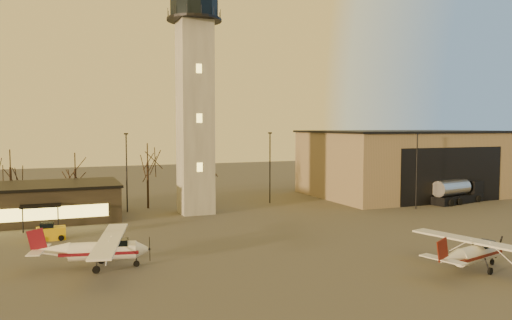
# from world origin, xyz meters

# --- Properties ---
(ground) EXTENTS (220.00, 220.00, 0.00)m
(ground) POSITION_xyz_m (0.00, 0.00, 0.00)
(ground) COLOR #45423F
(ground) RESTS_ON ground
(control_tower) EXTENTS (6.80, 6.80, 32.60)m
(control_tower) POSITION_xyz_m (0.00, 30.00, 16.33)
(control_tower) COLOR gray
(control_tower) RESTS_ON ground
(hangar) EXTENTS (30.60, 20.60, 10.30)m
(hangar) POSITION_xyz_m (36.00, 33.98, 5.15)
(hangar) COLOR #867057
(hangar) RESTS_ON ground
(terminal) EXTENTS (25.40, 12.20, 4.30)m
(terminal) POSITION_xyz_m (-21.99, 31.98, 2.16)
(terminal) COLOR black
(terminal) RESTS_ON ground
(light_poles) EXTENTS (58.50, 12.25, 10.14)m
(light_poles) POSITION_xyz_m (0.50, 31.00, 5.41)
(light_poles) COLOR black
(light_poles) RESTS_ON ground
(tree_row) EXTENTS (37.20, 9.20, 8.80)m
(tree_row) POSITION_xyz_m (-13.70, 39.16, 5.94)
(tree_row) COLOR black
(tree_row) RESTS_ON ground
(cessna_front) EXTENTS (9.11, 11.34, 3.14)m
(cessna_front) POSITION_xyz_m (13.59, -2.42, 1.07)
(cessna_front) COLOR silver
(cessna_front) RESTS_ON ground
(cessna_rear) EXTENTS (9.65, 12.12, 3.34)m
(cessna_rear) POSITION_xyz_m (-12.99, 8.70, 1.14)
(cessna_rear) COLOR white
(cessna_rear) RESTS_ON ground
(fuel_truck) EXTENTS (9.57, 4.57, 3.42)m
(fuel_truck) POSITION_xyz_m (36.84, 23.99, 1.35)
(fuel_truck) COLOR black
(fuel_truck) RESTS_ON ground
(service_cart) EXTENTS (2.69, 1.73, 1.70)m
(service_cart) POSITION_xyz_m (-17.03, 20.72, 0.65)
(service_cart) COLOR #E6B40D
(service_cart) RESTS_ON ground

